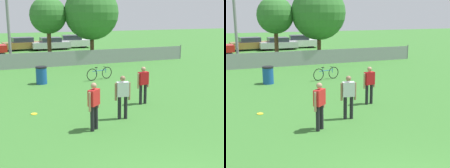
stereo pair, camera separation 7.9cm
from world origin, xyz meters
TOP-DOWN VIEW (x-y plane):
  - fence_backline at (0.00, 18.00)m, footprint 23.69×0.07m
  - tree_near_pole at (1.15, 20.64)m, footprint 2.90×2.90m
  - tree_far_right at (4.47, 19.80)m, footprint 4.35×4.35m
  - player_defender_red at (2.53, 7.06)m, footprint 0.59×0.28m
  - player_receiver_white at (0.93, 5.61)m, footprint 0.58×0.29m
  - player_thrower_red at (-0.40, 4.93)m, footprint 0.47×0.44m
  - frisbee_disc at (-2.04, 7.38)m, footprint 0.25×0.25m
  - bicycle_sideline at (2.50, 12.51)m, footprint 1.72×0.57m
  - trash_bin at (-0.85, 12.65)m, footprint 0.62×0.62m
  - parked_car_tan at (-0.00, 29.53)m, footprint 4.12×2.17m
  - parked_car_silver at (2.84, 28.87)m, footprint 4.02×1.92m
  - parked_car_white at (5.41, 29.89)m, footprint 4.14×2.10m

SIDE VIEW (x-z plane):
  - frisbee_disc at x=-2.04m, z-range 0.00..0.03m
  - bicycle_sideline at x=2.50m, z-range -0.01..0.75m
  - trash_bin at x=-0.85m, z-range 0.00..0.97m
  - fence_backline at x=0.00m, z-range -0.05..1.16m
  - parked_car_silver at x=2.84m, z-range 0.00..1.31m
  - parked_car_tan at x=0.00m, z-range -0.01..1.34m
  - parked_car_white at x=5.41m, z-range -0.02..1.41m
  - player_defender_red at x=2.53m, z-range 0.13..1.76m
  - player_receiver_white at x=0.93m, z-range 0.13..1.76m
  - player_thrower_red at x=-0.40m, z-range 0.13..1.76m
  - tree_near_pole at x=1.15m, z-range 1.08..6.21m
  - tree_far_right at x=4.47m, z-range 0.84..6.88m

